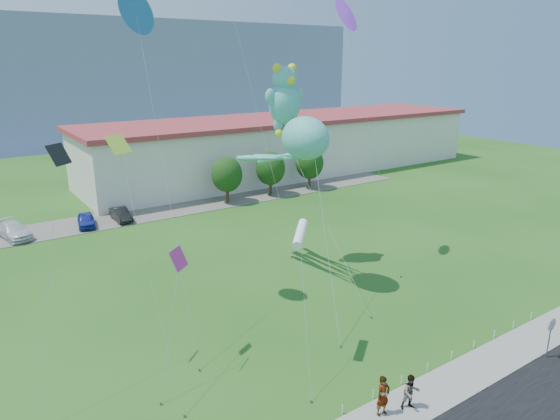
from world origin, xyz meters
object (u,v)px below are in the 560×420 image
object	(u,v)px
parked_car_blue	(86,220)
parked_car_black	(121,214)
teddy_bear_kite	(285,99)
warehouse	(290,144)
stop_sign	(551,328)
parked_car_white	(14,230)
octopus_kite	(295,146)
pedestrian_right	(411,392)
pedestrian_left	(383,396)

from	to	relation	value
parked_car_blue	parked_car_black	bearing A→B (deg)	10.46
teddy_bear_kite	warehouse	bearing A→B (deg)	53.98
stop_sign	parked_car_black	bearing A→B (deg)	107.33
parked_car_white	octopus_kite	bearing A→B (deg)	-66.31
stop_sign	teddy_bear_kite	size ratio (longest dim) A/B	0.16
teddy_bear_kite	parked_car_black	bearing A→B (deg)	112.59
parked_car_blue	stop_sign	bearing A→B (deg)	-57.71
warehouse	octopus_kite	bearing A→B (deg)	-124.82
pedestrian_right	octopus_kite	bearing A→B (deg)	97.47
warehouse	parked_car_white	world-z (taller)	warehouse
parked_car_white	parked_car_black	world-z (taller)	parked_car_white
stop_sign	parked_car_white	size ratio (longest dim) A/B	0.50
pedestrian_left	parked_car_white	world-z (taller)	pedestrian_left
pedestrian_left	parked_car_blue	bearing A→B (deg)	100.73
parked_car_white	parked_car_blue	world-z (taller)	parked_car_white
octopus_kite	pedestrian_right	bearing A→B (deg)	-104.60
pedestrian_right	parked_car_black	xyz separation A→B (m)	(-2.30, 37.01, -0.27)
pedestrian_left	warehouse	bearing A→B (deg)	63.19
teddy_bear_kite	octopus_kite	bearing A→B (deg)	-113.90
parked_car_blue	octopus_kite	world-z (taller)	octopus_kite
parked_car_black	octopus_kite	distance (m)	24.94
parked_car_blue	octopus_kite	distance (m)	26.01
parked_car_blue	parked_car_black	world-z (taller)	parked_car_blue
stop_sign	parked_car_blue	bearing A→B (deg)	111.95
pedestrian_left	parked_car_blue	size ratio (longest dim) A/B	0.51
stop_sign	pedestrian_left	distance (m)	11.21
stop_sign	octopus_kite	bearing A→B (deg)	109.77
parked_car_white	parked_car_black	xyz separation A→B (m)	(9.93, -0.30, -0.07)
octopus_kite	parked_car_black	bearing A→B (deg)	105.52
pedestrian_left	parked_car_black	distance (m)	36.57
stop_sign	pedestrian_right	size ratio (longest dim) A/B	1.40
pedestrian_left	parked_car_blue	world-z (taller)	pedestrian_left
pedestrian_right	octopus_kite	distance (m)	17.91
stop_sign	teddy_bear_kite	bearing A→B (deg)	102.07
warehouse	pedestrian_left	bearing A→B (deg)	-120.68
warehouse	stop_sign	bearing A→B (deg)	-108.90
pedestrian_right	parked_car_blue	bearing A→B (deg)	120.95
pedestrian_right	parked_car_black	bearing A→B (deg)	115.63
stop_sign	pedestrian_right	distance (m)	9.79
warehouse	parked_car_blue	world-z (taller)	warehouse
warehouse	parked_car_black	xyz separation A→B (m)	(-28.46, -9.87, -3.41)
parked_car_white	parked_car_black	distance (m)	9.94
pedestrian_left	stop_sign	bearing A→B (deg)	-5.23
parked_car_black	octopus_kite	size ratio (longest dim) A/B	0.28
warehouse	parked_car_blue	bearing A→B (deg)	-162.81
pedestrian_left	octopus_kite	size ratio (longest dim) A/B	0.14
octopus_kite	teddy_bear_kite	size ratio (longest dim) A/B	0.91
stop_sign	teddy_bear_kite	world-z (taller)	teddy_bear_kite
pedestrian_right	parked_car_blue	distance (m)	37.45
parked_car_blue	teddy_bear_kite	size ratio (longest dim) A/B	0.25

